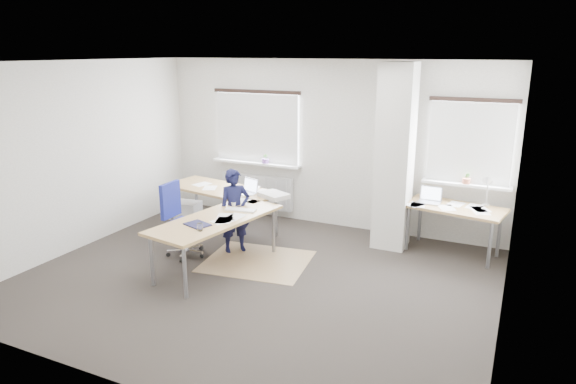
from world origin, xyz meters
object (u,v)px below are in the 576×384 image
at_px(desk_main, 222,204).
at_px(desk_side, 455,209).
at_px(person, 235,211).
at_px(task_chair, 183,236).

relative_size(desk_main, desk_side, 1.98).
bearing_deg(desk_main, desk_side, 31.40).
bearing_deg(person, task_chair, 171.61).
distance_m(desk_side, person, 3.23).
xyz_separation_m(desk_side, task_chair, (-3.57, -1.76, -0.38)).
distance_m(desk_main, desk_side, 3.44).
bearing_deg(desk_main, task_chair, -116.15).
bearing_deg(desk_side, person, -146.46).
bearing_deg(desk_side, task_chair, -143.77).
xyz_separation_m(desk_main, task_chair, (-0.37, -0.51, -0.39)).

